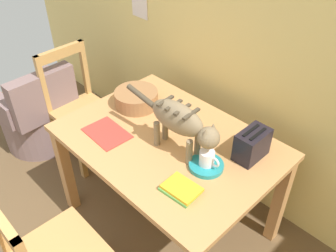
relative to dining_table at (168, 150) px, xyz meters
name	(u,v)px	position (x,y,z in m)	size (l,w,h in m)	color
wall_rear	(258,33)	(0.09, 0.67, 0.58)	(5.24, 0.11, 2.50)	#F0D47C
dining_table	(168,150)	(0.00, 0.00, 0.00)	(1.28, 0.92, 0.76)	tan
cat	(181,122)	(0.13, -0.03, 0.31)	(0.65, 0.15, 0.32)	#806D50
saucer_bowl	(206,165)	(0.31, -0.02, 0.10)	(0.19, 0.19, 0.03)	teal
coffee_mug	(207,158)	(0.32, -0.02, 0.16)	(0.13, 0.08, 0.09)	white
magazine	(107,133)	(-0.30, -0.23, 0.09)	(0.28, 0.20, 0.01)	red
book_stack	(181,189)	(0.34, -0.24, 0.11)	(0.20, 0.15, 0.04)	#53A450
wicker_basket	(136,98)	(-0.41, 0.10, 0.14)	(0.29, 0.29, 0.10)	#96673E
toaster	(252,145)	(0.43, 0.22, 0.17)	(0.12, 0.20, 0.18)	black
wooden_chair_near	(80,109)	(-1.02, 0.01, -0.20)	(0.43, 0.43, 0.95)	tan
wicker_armchair	(39,117)	(-1.42, -0.19, -0.40)	(0.61, 0.61, 0.78)	#7D6362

